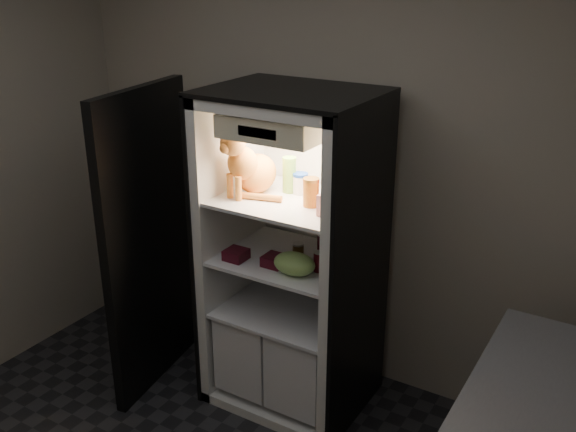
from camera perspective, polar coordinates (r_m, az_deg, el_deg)
name	(u,v)px	position (r m, az deg, el deg)	size (l,w,h in m)	color
room_shell	(99,220)	(2.40, -16.44, -0.36)	(3.60, 3.60, 3.60)	white
refrigerator	(295,276)	(3.72, 0.59, -5.37)	(0.90, 0.72, 1.88)	white
fridge_door	(149,244)	(3.93, -12.22, -2.41)	(0.20, 0.87, 1.85)	black
tabby_cat	(249,167)	(3.51, -3.47, 4.37)	(0.35, 0.40, 0.41)	orange
parmesan_shaker	(289,175)	(3.55, 0.12, 3.69)	(0.08, 0.08, 0.20)	green
mayo_tub	(300,183)	(3.53, 1.11, 2.92)	(0.08, 0.08, 0.12)	white
salsa_jar	(311,192)	(3.34, 2.06, 2.13)	(0.09, 0.09, 0.15)	maroon
pepper_jar	(337,187)	(3.36, 4.42, 2.61)	(0.12, 0.12, 0.20)	maroon
cream_carton	(325,205)	(3.23, 3.31, 0.96)	(0.07, 0.07, 0.11)	silver
soda_can_a	(324,245)	(3.59, 3.19, -2.63)	(0.07, 0.07, 0.14)	black
soda_can_b	(333,258)	(3.45, 4.03, -3.77)	(0.07, 0.07, 0.13)	black
soda_can_c	(319,262)	(3.43, 2.78, -4.06)	(0.06, 0.06, 0.11)	black
condiment_jar	(298,250)	(3.58, 0.91, -3.08)	(0.06, 0.06, 0.09)	brown
grape_bag	(294,264)	(3.40, 0.57, -4.26)	(0.24, 0.17, 0.12)	#84B956
berry_box_left	(236,255)	(3.58, -4.63, -3.44)	(0.12, 0.12, 0.06)	#510D1B
berry_box_right	(274,261)	(3.50, -1.22, -3.98)	(0.12, 0.12, 0.06)	#510D1B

